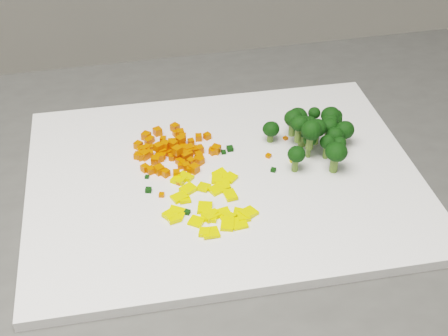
{
  "coord_description": "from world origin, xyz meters",
  "views": [
    {
      "loc": [
        0.21,
        -0.07,
        1.37
      ],
      "look_at": [
        0.27,
        0.5,
        0.92
      ],
      "focal_mm": 50.0,
      "sensor_mm": 36.0,
      "label": 1
    }
  ],
  "objects": [
    {
      "name": "cutting_board",
      "position": [
        0.27,
        0.5,
        0.91
      ],
      "size": [
        0.49,
        0.4,
        0.01
      ],
      "primitive_type": "cube",
      "rotation": [
        0.0,
        0.0,
        0.1
      ],
      "color": "white",
      "rests_on": "counter_block"
    },
    {
      "name": "carrot_pile",
      "position": [
        0.21,
        0.55,
        0.93
      ],
      "size": [
        0.1,
        0.1,
        0.03
      ],
      "primitive_type": null,
      "color": "#DF4702",
      "rests_on": "cutting_board"
    },
    {
      "name": "pepper_pile",
      "position": [
        0.23,
        0.45,
        0.92
      ],
      "size": [
        0.12,
        0.12,
        0.02
      ],
      "primitive_type": null,
      "color": "yellow",
      "rests_on": "cutting_board"
    },
    {
      "name": "broccoli_pile",
      "position": [
        0.37,
        0.55,
        0.94
      ],
      "size": [
        0.12,
        0.12,
        0.06
      ],
      "primitive_type": null,
      "color": "black",
      "rests_on": "cutting_board"
    },
    {
      "name": "carrot_cube_0",
      "position": [
        0.18,
        0.57,
        0.92
      ],
      "size": [
        0.01,
        0.01,
        0.01
      ],
      "primitive_type": "cube",
      "rotation": [
        0.0,
        0.0,
        0.52
      ],
      "color": "#DF4702",
      "rests_on": "carrot_pile"
    },
    {
      "name": "carrot_cube_1",
      "position": [
        0.21,
        0.53,
        0.93
      ],
      "size": [
        0.01,
        0.01,
        0.01
      ],
      "primitive_type": "cube",
      "rotation": [
        0.0,
        0.0,
        0.73
      ],
      "color": "#DF4702",
      "rests_on": "carrot_pile"
    },
    {
      "name": "carrot_cube_2",
      "position": [
        0.2,
        0.54,
        0.92
      ],
      "size": [
        0.01,
        0.01,
        0.01
      ],
      "primitive_type": "cube",
      "rotation": [
        0.0,
        0.0,
        2.88
      ],
      "color": "#DF4702",
      "rests_on": "carrot_pile"
    },
    {
      "name": "carrot_cube_3",
      "position": [
        0.23,
        0.54,
        0.92
      ],
      "size": [
        0.01,
        0.01,
        0.01
      ],
      "primitive_type": "cube",
      "rotation": [
        0.0,
        0.0,
        0.82
      ],
      "color": "#DF4702",
      "rests_on": "carrot_pile"
    },
    {
      "name": "carrot_cube_4",
      "position": [
        0.21,
        0.55,
        0.92
      ],
      "size": [
        0.01,
        0.01,
        0.01
      ],
      "primitive_type": "cube",
      "rotation": [
        0.0,
        0.0,
        2.59
      ],
      "color": "#DF4702",
      "rests_on": "carrot_pile"
    },
    {
      "name": "carrot_cube_5",
      "position": [
        0.26,
        0.55,
        0.92
      ],
      "size": [
        0.01,
        0.01,
        0.01
      ],
      "primitive_type": "cube",
      "rotation": [
        0.0,
        0.0,
        2.62
      ],
      "color": "#DF4702",
      "rests_on": "carrot_pile"
    },
    {
      "name": "carrot_cube_6",
      "position": [
        0.17,
        0.54,
        0.92
      ],
      "size": [
        0.01,
        0.01,
        0.01
      ],
      "primitive_type": "cube",
      "rotation": [
        0.0,
        0.0,
        2.35
      ],
      "color": "#DF4702",
      "rests_on": "carrot_pile"
    },
    {
      "name": "carrot_cube_7",
      "position": [
        0.17,
        0.54,
        0.92
      ],
      "size": [
        0.01,
        0.01,
        0.01
      ],
      "primitive_type": "cube",
      "rotation": [
        0.0,
        0.0,
        0.23
      ],
      "color": "#DF4702",
      "rests_on": "carrot_pile"
    },
    {
      "name": "carrot_cube_8",
      "position": [
        0.21,
        0.52,
        0.92
      ],
      "size": [
        0.01,
        0.01,
        0.01
      ],
      "primitive_type": "cube",
      "rotation": [
        0.0,
        0.0,
        1.69
      ],
      "color": "#DF4702",
      "rests_on": "carrot_pile"
    },
    {
      "name": "carrot_cube_9",
      "position": [
        0.19,
        0.54,
        0.92
      ],
      "size": [
        0.01,
        0.01,
        0.01
      ],
      "primitive_type": "cube",
      "rotation": [
        0.0,
        0.0,
        1.33
      ],
      "color": "#DF4702",
      "rests_on": "carrot_pile"
    },
    {
      "name": "carrot_cube_10",
      "position": [
        0.21,
        0.54,
        0.92
      ],
      "size": [
        0.01,
        0.01,
        0.01
      ],
      "primitive_type": "cube",
      "rotation": [
        0.0,
        0.0,
        0.35
      ],
      "color": "#DF4702",
      "rests_on": "carrot_pile"
    },
    {
      "name": "carrot_cube_11",
      "position": [
        0.25,
        0.58,
        0.92
      ],
      "size": [
        0.01,
        0.01,
        0.01
      ],
      "primitive_type": "cube",
      "rotation": [
        0.0,
        0.0,
        0.59
      ],
      "color": "#DF4702",
      "rests_on": "carrot_pile"
    },
    {
      "name": "carrot_cube_12",
      "position": [
        0.17,
        0.55,
        0.92
      ],
      "size": [
        0.01,
        0.01,
        0.01
      ],
      "primitive_type": "cube",
      "rotation": [
        0.0,
        0.0,
        0.3
      ],
      "color": "#DF4702",
      "rests_on": "carrot_pile"
    },
    {
      "name": "carrot_cube_13",
      "position": [
        0.17,
        0.55,
        0.92
      ],
      "size": [
        0.01,
        0.01,
        0.01
      ],
      "primitive_type": "cube",
      "rotation": [
        0.0,
        0.0,
        1.81
      ],
      "color": "#DF4702",
      "rests_on": "carrot_pile"
    },
    {
      "name": "carrot_cube_14",
      "position": [
        0.21,
        0.59,
        0.92
      ],
      "size": [
        0.01,
        0.01,
        0.01
      ],
      "primitive_type": "cube",
      "rotation": [
        0.0,
        0.0,
        1.94
      ],
      "color": "#DF4702",
      "rests_on": "carrot_pile"
    },
    {
      "name": "carrot_cube_15",
      "position": [
        0.21,
        0.54,
        0.92
      ],
      "size": [
        0.01,
        0.01,
        0.01
      ],
      "primitive_type": "cube",
      "rotation": [
        0.0,
        0.0,
        0.7
      ],
      "color": "#DF4702",
      "rests_on": "carrot_pile"
    },
    {
      "name": "carrot_cube_16",
      "position": [
        0.23,
        0.55,
        0.92
      ],
      "size": [
        0.01,
        0.01,
        0.01
      ],
      "primitive_type": "cube",
      "rotation": [
        0.0,
        0.0,
        1.49
      ],
      "color": "#DF4702",
      "rests_on": "carrot_pile"
    },
    {
      "name": "carrot_cube_17",
      "position": [
        0.21,
        0.53,
        0.92
      ],
      "size": [
        0.01,
        0.01,
        0.01
      ],
      "primitive_type": "cube",
      "rotation": [
        0.0,
        0.0,
        2.29
      ],
      "color": "#DF4702",
      "rests_on": "carrot_pile"
    },
    {
      "name": "carrot_cube_18",
      "position": [
        0.18,
        0.55,
        0.92
      ],
      "size": [
        0.01,
        0.01,
        0.01
      ],
      "primitive_type": "cube",
      "rotation": [
        0.0,
        0.0,
        0.05
      ],
      "color": "#DF4702",
      "rests_on": "carrot_pile"
    },
    {
      "name": "carrot_cube_19",
      "position": [
        0.23,
        0.55,
        0.92
      ],
      "size": [
        0.01,
        0.01,
        0.01
      ],
      "primitive_type": "cube",
      "rotation": [
        0.0,
        0.0,
        1.93
      ],
      "color": "#DF4702",
      "rests_on": "carrot_pile"
    },
    {
      "name": "carrot_cube_20",
      "position": [
        0.26,
        0.54,
        0.92
      ],
      "size": [
        0.01,
        0.01,
        0.01
      ],
      "primitive_type": "cube",
      "rotation": [
        0.0,
        0.0,
        2.04
      ],
      "color": "#DF4702",
      "rests_on": "carrot_pile"
    },
    {
      "name": "carrot_cube_21",
      "position": [
        0.18,
        0.51,
        0.92
      ],
      "size": [
        0.01,
        0.01,
        0.01
      ],
      "primitive_type": "cube",
      "rotation": [
        0.0,
        0.0,
        0.47
      ],
      "color": "#DF4702",
      "rests_on": "carrot_pile"
    },
    {
      "name": "carrot_cube_22",
      "position": [
        0.16,
        0.54,
        0.92
      ],
      "size": [
        0.01,
        0.01,
        0.01
      ],
      "primitive_type": "cube",
      "rotation": [
        0.0,
        0.0,
        1.2
      ],
      "color": "#DF4702",
      "rests_on": "carrot_pile"
    },
    {
      "name": "carrot_cube_23",
      "position": [
        0.19,
        0.54,
        0.92
      ],
      "size": [
        0.01,
        0.01,
        0.01
      ],
      "primitive_type": "cube",
      "rotation": [
        0.0,
        0.0,
        0.2
      ],
      "color": "#DF4702",
      "rests_on": "carrot_pile"
    },
    {
      "name": "carrot_cube_24",
      "position": [
        0.19,
        0.54,
        0.92
      ],
      "size": [
        0.01,
        0.01,
        0.01
      ],
      "primitive_type": "cube",
      "rotation": [
        0.0,
        0.0,
        0.77
      ],
      "color": "#DF4702",
      "rests_on": "carrot_pile"
    },
    {
      "name": "carrot_cube_25",
      "position": [
        0.22,
        0.59,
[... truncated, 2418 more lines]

